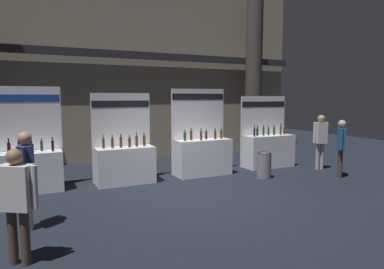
# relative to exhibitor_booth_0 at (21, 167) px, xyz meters

# --- Properties ---
(ground_plane) EXTENTS (26.67, 26.67, 0.00)m
(ground_plane) POSITION_rel_exhibitor_booth_0_xyz_m (3.61, -2.00, -0.61)
(ground_plane) COLOR black
(hall_colonnade) EXTENTS (13.33, 1.41, 6.74)m
(hall_colonnade) POSITION_rel_exhibitor_booth_0_xyz_m (3.61, 2.99, 2.73)
(hall_colonnade) COLOR gray
(hall_colonnade) RESTS_ON ground_plane
(exhibitor_booth_0) EXTENTS (1.91, 0.66, 2.52)m
(exhibitor_booth_0) POSITION_rel_exhibitor_booth_0_xyz_m (0.00, 0.00, 0.00)
(exhibitor_booth_0) COLOR white
(exhibitor_booth_0) RESTS_ON ground_plane
(exhibitor_booth_1) EXTENTS (1.57, 0.66, 2.37)m
(exhibitor_booth_1) POSITION_rel_exhibitor_booth_0_xyz_m (2.44, -0.17, -0.02)
(exhibitor_booth_1) COLOR white
(exhibitor_booth_1) RESTS_ON ground_plane
(exhibitor_booth_2) EXTENTS (1.70, 0.66, 2.50)m
(exhibitor_booth_2) POSITION_rel_exhibitor_booth_0_xyz_m (4.73, -0.17, 0.02)
(exhibitor_booth_2) COLOR white
(exhibitor_booth_2) RESTS_ON ground_plane
(exhibitor_booth_3) EXTENTS (1.74, 0.66, 2.29)m
(exhibitor_booth_3) POSITION_rel_exhibitor_booth_0_xyz_m (7.18, -0.07, -0.00)
(exhibitor_booth_3) COLOR white
(exhibitor_booth_3) RESTS_ON ground_plane
(trash_bin) EXTENTS (0.40, 0.40, 0.72)m
(trash_bin) POSITION_rel_exhibitor_booth_0_xyz_m (6.09, -1.28, -0.25)
(trash_bin) COLOR slate
(trash_bin) RESTS_ON ground_plane
(visitor_0) EXTENTS (0.26, 0.52, 1.68)m
(visitor_0) POSITION_rel_exhibitor_booth_0_xyz_m (0.15, -2.54, 0.38)
(visitor_0) COLOR #ADA393
(visitor_0) RESTS_ON ground_plane
(visitor_1) EXTENTS (0.49, 0.33, 1.71)m
(visitor_1) POSITION_rel_exhibitor_booth_0_xyz_m (8.39, -1.09, 0.40)
(visitor_1) COLOR #ADA393
(visitor_1) RESTS_ON ground_plane
(visitor_3) EXTENTS (0.53, 0.44, 1.58)m
(visitor_3) POSITION_rel_exhibitor_booth_0_xyz_m (0.05, -3.86, 0.34)
(visitor_3) COLOR #47382D
(visitor_3) RESTS_ON ground_plane
(visitor_4) EXTENTS (0.41, 0.40, 1.62)m
(visitor_4) POSITION_rel_exhibitor_booth_0_xyz_m (8.08, -2.14, 0.34)
(visitor_4) COLOR #47382D
(visitor_4) RESTS_ON ground_plane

